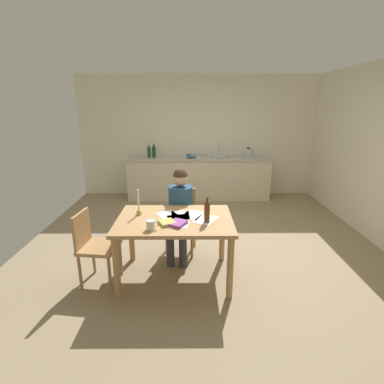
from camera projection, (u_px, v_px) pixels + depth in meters
The scene contains 26 objects.
ground_plane at pixel (202, 244), 4.36m from camera, with size 5.20×5.20×0.04m, color #937F60.
wall_back at pixel (198, 136), 6.47m from camera, with size 5.20×0.12×2.60m, color silver.
kitchen_counter at pixel (199, 177), 6.37m from camera, with size 3.04×0.64×0.90m.
dining_table at pixel (175, 227), 3.34m from camera, with size 1.30×0.91×0.75m.
chair_at_table at pixel (182, 217), 4.05m from camera, with size 0.44×0.44×0.87m.
person_seated at pixel (180, 208), 3.85m from camera, with size 0.37×0.61×1.19m.
chair_side_empty at pixel (94, 244), 3.29m from camera, with size 0.45×0.45×0.85m.
coffee_mug at pixel (151, 225), 3.01m from camera, with size 0.13×0.09×0.10m.
candlestick at pixel (139, 207), 3.41m from camera, with size 0.06×0.06×0.30m.
book_magazine at pixel (167, 223), 3.15m from camera, with size 0.16×0.17×0.03m, color #B5B151.
book_cookery at pixel (177, 223), 3.13m from camera, with size 0.16×0.19×0.03m, color #94469C.
paper_letter at pixel (206, 219), 3.28m from camera, with size 0.21×0.30×0.00m, color white.
paper_bill at pixel (169, 215), 3.40m from camera, with size 0.21×0.30×0.00m, color white.
paper_envelope at pixel (178, 219), 3.28m from camera, with size 0.21×0.30×0.00m, color white.
paper_receipt at pixel (180, 215), 3.40m from camera, with size 0.21×0.30×0.00m, color white.
paper_notice at pixel (178, 223), 3.19m from camera, with size 0.21×0.30×0.00m, color white.
paper_flyer at pixel (192, 215), 3.41m from camera, with size 0.21×0.30×0.00m, color white.
wine_bottle_on_table at pixel (207, 212), 3.17m from camera, with size 0.06×0.06×0.29m.
sink_unit at pixel (220, 156), 6.24m from camera, with size 0.36×0.36×0.24m.
bottle_oil at pixel (149, 152), 6.17m from camera, with size 0.07×0.07×0.26m.
bottle_vinegar at pixel (154, 152), 6.21m from camera, with size 0.08×0.08×0.27m.
mixing_bowl at pixel (192, 156), 6.16m from camera, with size 0.20×0.20×0.09m, color #668C99.
stovetop_kettle at pixel (248, 152), 6.22m from camera, with size 0.18×0.18×0.22m.
wine_glass_near_sink at pixel (201, 151), 6.35m from camera, with size 0.07×0.07×0.15m.
wine_glass_by_kettle at pixel (197, 151), 6.35m from camera, with size 0.07×0.07×0.15m.
teacup_on_counter at pixel (188, 156), 6.08m from camera, with size 0.11×0.07×0.09m.
Camera 1 is at (-0.18, -3.95, 1.99)m, focal length 27.36 mm.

